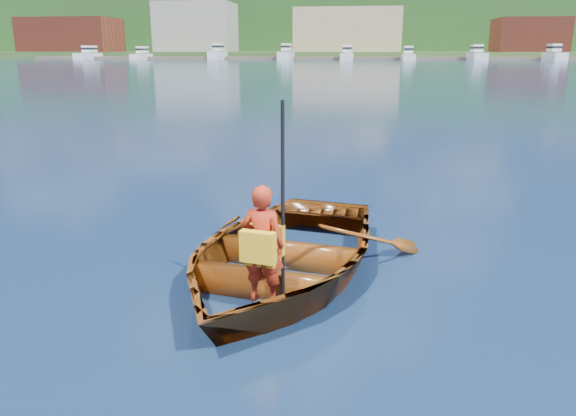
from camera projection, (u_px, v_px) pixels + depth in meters
The scene contains 8 objects.
ground at pixel (257, 306), 5.59m from camera, with size 600.00×600.00×0.00m.
rowboat at pixel (280, 253), 6.31m from camera, with size 3.58×4.47×0.83m.
child_paddler at pixel (263, 244), 5.33m from camera, with size 0.47×0.39×1.93m.
shoreline at pixel (366, 30), 228.41m from camera, with size 400.00×140.00×22.00m.
dock at pixel (329, 58), 147.79m from camera, with size 160.01×11.69×0.80m.
waterfront_buildings at pixel (338, 31), 161.84m from camera, with size 202.00×16.00×14.00m.
marina_yachts at pixel (362, 55), 141.91m from camera, with size 142.24×12.62×4.44m.
hillside_trees at pixel (390, 12), 221.75m from camera, with size 295.44×84.30×26.55m.
Camera 1 is at (1.01, -5.03, 2.46)m, focal length 35.00 mm.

